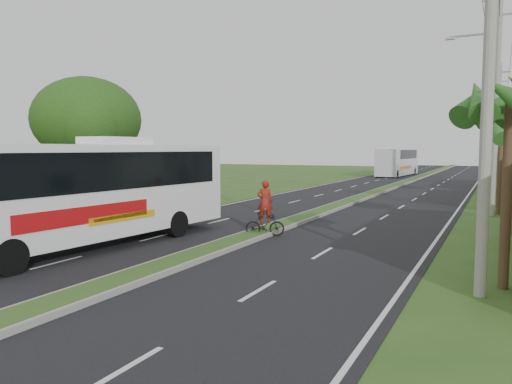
% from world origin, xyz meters
% --- Properties ---
extents(ground, '(180.00, 180.00, 0.00)m').
position_xyz_m(ground, '(0.00, 0.00, 0.00)').
color(ground, '#2E521E').
rests_on(ground, ground).
extents(road_asphalt, '(14.00, 160.00, 0.02)m').
position_xyz_m(road_asphalt, '(0.00, 20.00, 0.01)').
color(road_asphalt, black).
rests_on(road_asphalt, ground).
extents(median_strip, '(1.20, 160.00, 0.18)m').
position_xyz_m(median_strip, '(0.00, 20.00, 0.10)').
color(median_strip, gray).
rests_on(median_strip, ground).
extents(lane_edge_left, '(0.12, 160.00, 0.01)m').
position_xyz_m(lane_edge_left, '(-6.70, 20.00, 0.00)').
color(lane_edge_left, silver).
rests_on(lane_edge_left, ground).
extents(lane_edge_right, '(0.12, 160.00, 0.01)m').
position_xyz_m(lane_edge_right, '(6.70, 20.00, 0.00)').
color(lane_edge_right, silver).
rests_on(lane_edge_right, ground).
extents(palm_verge_a, '(2.40, 2.40, 5.45)m').
position_xyz_m(palm_verge_a, '(9.00, 3.00, 4.74)').
color(palm_verge_a, '#473321').
rests_on(palm_verge_a, ground).
extents(palm_verge_c, '(2.40, 2.40, 5.85)m').
position_xyz_m(palm_verge_c, '(8.80, 19.00, 5.12)').
color(palm_verge_c, '#473321').
rests_on(palm_verge_c, ground).
extents(palm_verge_d, '(2.40, 2.40, 5.25)m').
position_xyz_m(palm_verge_d, '(9.30, 28.00, 4.55)').
color(palm_verge_d, '#473321').
rests_on(palm_verge_d, ground).
extents(shade_tree, '(6.30, 6.00, 7.54)m').
position_xyz_m(shade_tree, '(-12.11, 10.02, 5.03)').
color(shade_tree, '#473321').
rests_on(shade_tree, ground).
extents(utility_pole_a, '(1.60, 0.28, 11.00)m').
position_xyz_m(utility_pole_a, '(8.50, 2.00, 5.67)').
color(utility_pole_a, gray).
rests_on(utility_pole_a, ground).
extents(utility_pole_b, '(3.20, 0.28, 12.00)m').
position_xyz_m(utility_pole_b, '(8.47, 18.00, 6.26)').
color(utility_pole_b, gray).
rests_on(utility_pole_b, ground).
extents(utility_pole_c, '(1.60, 0.28, 11.00)m').
position_xyz_m(utility_pole_c, '(8.50, 38.00, 5.67)').
color(utility_pole_c, gray).
rests_on(utility_pole_c, ground).
extents(utility_pole_d, '(1.60, 0.28, 10.50)m').
position_xyz_m(utility_pole_d, '(8.50, 58.00, 5.42)').
color(utility_pole_d, gray).
rests_on(utility_pole_d, ground).
extents(coach_bus_main, '(3.62, 12.54, 4.00)m').
position_xyz_m(coach_bus_main, '(-4.24, 2.33, 2.20)').
color(coach_bus_main, white).
rests_on(coach_bus_main, ground).
extents(coach_bus_far, '(3.40, 12.10, 3.48)m').
position_xyz_m(coach_bus_far, '(-3.24, 55.58, 1.98)').
color(coach_bus_far, silver).
rests_on(coach_bus_far, ground).
extents(motorcyclist, '(1.63, 1.05, 2.31)m').
position_xyz_m(motorcyclist, '(0.32, 7.17, 0.87)').
color(motorcyclist, black).
rests_on(motorcyclist, ground).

